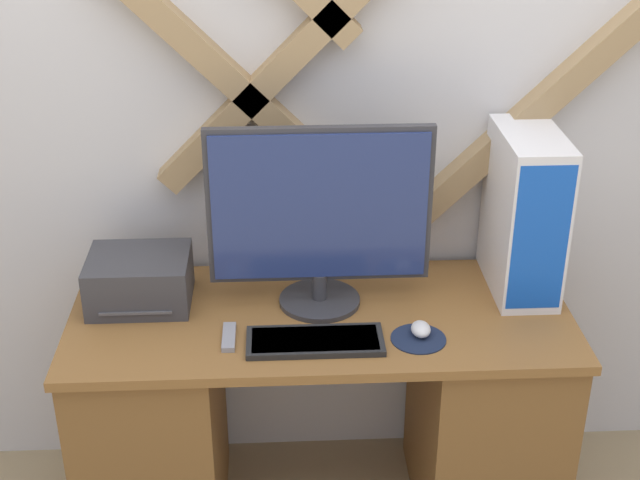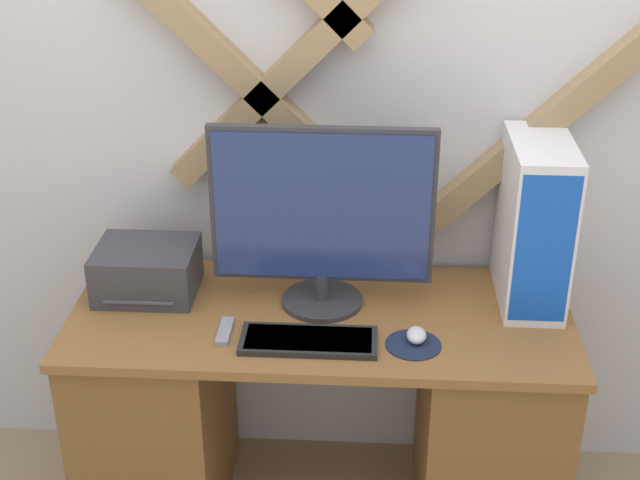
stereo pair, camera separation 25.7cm
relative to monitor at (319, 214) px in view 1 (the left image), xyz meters
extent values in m
cube|color=silver|center=(0.00, 0.31, 0.28)|extent=(6.40, 0.05, 2.70)
cube|color=#9E7F56|center=(0.70, 0.24, 0.25)|extent=(0.82, 0.08, 0.82)
cube|color=#9E7F56|center=(-0.27, 0.24, 0.36)|extent=(0.77, 0.08, 0.77)
cube|color=#9E7F56|center=(-0.04, 0.24, 0.44)|extent=(0.91, 0.08, 0.91)
cube|color=brown|center=(0.00, -0.07, -0.32)|extent=(1.51, 0.64, 0.03)
cube|color=brown|center=(-0.53, -0.07, -0.70)|extent=(0.42, 0.59, 0.74)
cube|color=brown|center=(0.54, -0.07, -0.70)|extent=(0.42, 0.59, 0.74)
cylinder|color=#333338|center=(0.00, 0.00, -0.29)|extent=(0.25, 0.25, 0.02)
cylinder|color=#333338|center=(0.00, 0.00, -0.24)|extent=(0.04, 0.04, 0.08)
cube|color=#333338|center=(0.00, 0.01, 0.03)|extent=(0.66, 0.03, 0.48)
cube|color=navy|center=(0.00, -0.01, 0.03)|extent=(0.63, 0.01, 0.45)
cube|color=black|center=(-0.02, -0.23, -0.29)|extent=(0.39, 0.16, 0.02)
cube|color=#424242|center=(-0.02, -0.23, -0.29)|extent=(0.36, 0.13, 0.01)
cylinder|color=#19233D|center=(0.28, -0.22, -0.30)|extent=(0.16, 0.16, 0.00)
ellipsoid|color=silver|center=(0.28, -0.21, -0.28)|extent=(0.06, 0.08, 0.04)
cube|color=white|center=(0.63, 0.08, -0.05)|extent=(0.18, 0.37, 0.51)
cube|color=blue|center=(0.63, -0.11, -0.05)|extent=(0.16, 0.01, 0.46)
cube|color=#38383D|center=(-0.55, 0.03, -0.22)|extent=(0.31, 0.25, 0.15)
cube|color=#515156|center=(-0.55, -0.04, -0.27)|extent=(0.21, 0.11, 0.01)
cube|color=gray|center=(-0.27, -0.20, -0.29)|extent=(0.04, 0.14, 0.02)
camera|label=1|loc=(-0.12, -2.36, 1.11)|focal=50.00mm
camera|label=2|loc=(0.14, -2.36, 1.11)|focal=50.00mm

